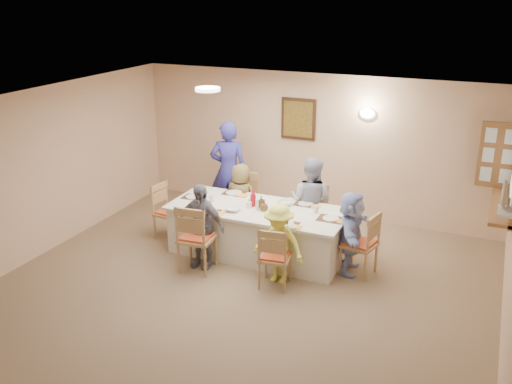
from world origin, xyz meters
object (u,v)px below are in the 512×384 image
at_px(chair_right_end, 359,243).
at_px(diner_front_left, 201,226).
at_px(chair_left_end, 170,212).
at_px(diner_back_left, 241,198).
at_px(chair_back_right, 313,214).
at_px(chair_back_left, 244,202).
at_px(diner_back_right, 311,202).
at_px(diner_right_end, 351,233).
at_px(chair_front_right, 275,256).
at_px(dining_table, 258,231).
at_px(desk_fan, 507,199).
at_px(caregiver, 229,171).
at_px(chair_front_left, 197,237).
at_px(condiment_ketchup, 253,198).
at_px(diner_front_right, 279,244).

distance_m(chair_right_end, diner_front_left, 2.26).
bearing_deg(chair_right_end, chair_left_end, -78.49).
bearing_deg(diner_back_left, chair_left_end, 36.71).
bearing_deg(chair_back_right, diner_front_left, -131.43).
relative_size(chair_back_left, diner_back_right, 0.67).
bearing_deg(chair_left_end, diner_right_end, -83.43).
bearing_deg(chair_front_right, diner_back_left, -58.22).
xyz_separation_m(chair_back_right, chair_front_right, (0.00, -1.60, -0.01)).
bearing_deg(chair_back_right, dining_table, -129.26).
xyz_separation_m(chair_left_end, diner_back_left, (0.95, 0.68, 0.14)).
distance_m(diner_back_left, diner_right_end, 2.13).
bearing_deg(diner_back_right, diner_right_end, 146.20).
xyz_separation_m(chair_front_right, diner_right_end, (0.82, 0.80, 0.16)).
distance_m(chair_back_left, diner_front_left, 1.49).
xyz_separation_m(desk_fan, caregiver, (-4.37, 1.62, -0.68)).
bearing_deg(dining_table, chair_left_end, 180.00).
distance_m(chair_left_end, caregiver, 1.32).
xyz_separation_m(chair_front_left, chair_right_end, (2.15, 0.80, -0.04)).
bearing_deg(diner_back_left, diner_back_right, -178.89).
bearing_deg(condiment_ketchup, diner_back_right, 42.69).
relative_size(chair_left_end, diner_right_end, 0.74).
distance_m(diner_right_end, condiment_ketchup, 1.54).
bearing_deg(chair_left_end, chair_back_left, -43.33).
height_order(dining_table, chair_front_right, chair_front_right).
xyz_separation_m(chair_left_end, diner_back_right, (2.15, 0.68, 0.26)).
height_order(chair_right_end, diner_right_end, diner_right_end).
height_order(chair_back_left, caregiver, caregiver).
xyz_separation_m(dining_table, caregiver, (-1.05, 1.15, 0.49)).
bearing_deg(caregiver, chair_right_end, 138.63).
bearing_deg(chair_left_end, diner_front_right, -100.98).
relative_size(chair_left_end, diner_front_left, 0.71).
relative_size(desk_fan, chair_back_left, 0.32).
bearing_deg(chair_left_end, condiment_ketchup, -81.93).
bearing_deg(desk_fan, chair_back_left, 162.07).
distance_m(diner_back_left, diner_back_right, 1.21).
height_order(chair_back_right, chair_front_right, chair_back_right).
height_order(diner_back_left, caregiver, caregiver).
distance_m(chair_back_right, diner_right_end, 1.16).
bearing_deg(caregiver, chair_front_right, 112.72).
bearing_deg(chair_front_left, diner_front_left, -95.33).
xyz_separation_m(diner_front_right, condiment_ketchup, (-0.70, 0.72, 0.32)).
distance_m(diner_back_left, condiment_ketchup, 0.87).
xyz_separation_m(dining_table, diner_right_end, (1.42, 0.00, 0.22)).
relative_size(chair_front_right, diner_back_right, 0.62).
bearing_deg(condiment_ketchup, diner_back_left, 128.16).
bearing_deg(dining_table, diner_back_right, 48.58).
xyz_separation_m(diner_right_end, condiment_ketchup, (-1.52, 0.04, 0.28)).
distance_m(dining_table, diner_back_right, 0.97).
distance_m(chair_front_left, diner_front_left, 0.17).
bearing_deg(chair_back_left, condiment_ketchup, -64.78).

